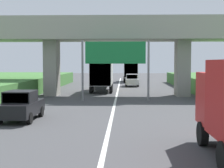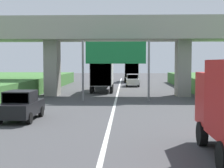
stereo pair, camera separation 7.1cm
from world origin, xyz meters
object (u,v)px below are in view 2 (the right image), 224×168
(truck_green, at_px, (131,71))
(car_silver, at_px, (133,80))
(overhead_highway_sign, at_px, (116,56))
(construction_barrel_2, at_px, (218,109))
(car_black, at_px, (21,106))
(truck_yellow, at_px, (103,75))

(truck_green, distance_m, car_silver, 11.22)
(car_silver, bearing_deg, truck_green, 89.85)
(overhead_highway_sign, relative_size, construction_barrel_2, 6.53)
(overhead_highway_sign, xyz_separation_m, car_silver, (1.84, 18.13, -3.00))
(car_black, bearing_deg, truck_green, 79.82)
(overhead_highway_sign, relative_size, car_black, 1.43)
(truck_green, xyz_separation_m, car_black, (-7.06, -39.30, -1.08))
(car_silver, bearing_deg, car_black, -104.03)
(truck_green, height_order, car_black, truck_green)
(overhead_highway_sign, bearing_deg, construction_barrel_2, -51.69)
(car_silver, height_order, construction_barrel_2, car_silver)
(car_black, distance_m, car_silver, 28.99)
(car_silver, bearing_deg, construction_barrel_2, -79.88)
(construction_barrel_2, bearing_deg, truck_yellow, 115.18)
(truck_yellow, bearing_deg, car_silver, 67.71)
(truck_green, distance_m, car_black, 39.94)
(construction_barrel_2, bearing_deg, truck_green, 97.11)
(truck_green, bearing_deg, truck_yellow, -100.29)
(car_silver, xyz_separation_m, construction_barrel_2, (4.72, -26.43, -0.40))
(truck_yellow, bearing_deg, construction_barrel_2, -64.82)
(car_black, xyz_separation_m, car_silver, (7.03, 28.13, 0.00))
(truck_green, bearing_deg, overhead_highway_sign, -93.65)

